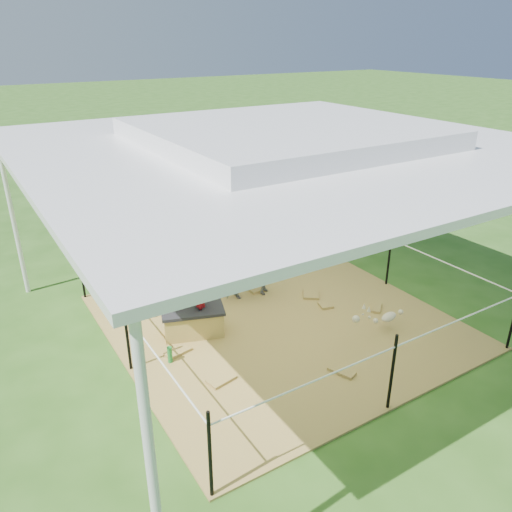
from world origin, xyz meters
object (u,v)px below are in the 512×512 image
woman (198,279)px  green_bottle (170,355)px  picnic_table_far (245,150)px  pony (253,275)px  straw_bale (193,323)px  trash_barrel (273,168)px  distant_person (212,162)px  picnic_table_near (168,168)px  foal (389,315)px

woman → green_bottle: 1.08m
picnic_table_far → pony: bearing=-98.3°
woman → pony: woman is taller
straw_bale → woman: woman is taller
trash_barrel → picnic_table_far: bearing=74.6°
woman → trash_barrel: (5.26, 6.02, -0.40)m
distant_person → straw_bale: bearing=43.7°
pony → distant_person: size_ratio=0.76×
green_bottle → picnic_table_far: picnic_table_far is taller
picnic_table_near → distant_person: size_ratio=1.43×
woman → picnic_table_near: size_ratio=0.56×
picnic_table_near → straw_bale: bearing=-128.4°
picnic_table_near → picnic_table_far: picnic_table_far is taller
straw_bale → distant_person: 8.11m
woman → foal: bearing=78.6°
woman → pony: bearing=131.5°
picnic_table_far → distant_person: distant_person is taller
straw_bale → trash_barrel: (5.36, 6.02, 0.27)m
distant_person → woman: bearing=44.3°
green_bottle → trash_barrel: (5.91, 6.47, 0.34)m
green_bottle → pony: pony is taller
trash_barrel → foal: bearing=-111.7°
straw_bale → trash_barrel: 8.07m
picnic_table_far → green_bottle: bearing=-103.8°
woman → pony: size_ratio=1.06×
picnic_table_far → distant_person: size_ratio=1.48×
green_bottle → pony: bearing=27.1°
green_bottle → distant_person: size_ratio=0.19×
green_bottle → pony: (1.83, 0.94, 0.28)m
foal → trash_barrel: bearing=58.3°
foal → trash_barrel: size_ratio=0.87×
woman → picnic_table_near: 8.55m
trash_barrel → picnic_table_far: 3.11m
trash_barrel → picnic_table_far: size_ratio=0.54×
pony → trash_barrel: 6.87m
woman → foal: woman is taller
pony → picnic_table_far: bearing=-19.3°
foal → picnic_table_far: picnic_table_far is taller
green_bottle → picnic_table_near: (3.53, 8.48, 0.22)m
straw_bale → picnic_table_far: picnic_table_far is taller
pony → trash_barrel: (4.08, 5.53, 0.06)m
pony → foal: bearing=-137.7°
straw_bale → picnic_table_far: 10.94m
foal → pony: bearing=111.6°
pony → picnic_table_near: (1.69, 7.55, -0.06)m
picnic_table_near → distant_person: (0.97, -0.95, 0.24)m
pony → foal: size_ratio=1.10×
woman → distant_person: size_ratio=0.81×
straw_bale → woman: size_ratio=0.83×
green_bottle → foal: (2.98, -0.92, 0.12)m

